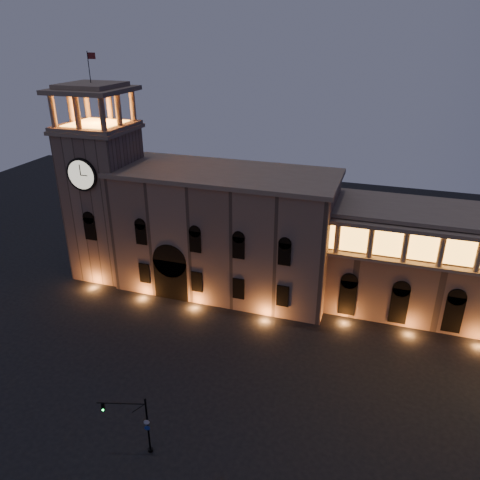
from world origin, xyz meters
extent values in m
plane|color=black|center=(0.00, 0.00, 0.00)|extent=(160.00, 160.00, 0.00)
cube|color=#795F4F|center=(-2.00, 22.00, 8.50)|extent=(30.00, 12.00, 17.00)
cube|color=#87715D|center=(-2.00, 22.00, 17.30)|extent=(30.80, 12.80, 0.60)
cube|color=black|center=(-8.00, 16.60, 3.00)|extent=(5.00, 1.40, 6.00)
cylinder|color=black|center=(-8.00, 16.60, 6.00)|extent=(5.00, 1.40, 5.00)
cube|color=#F99E31|center=(-8.00, 16.40, 2.80)|extent=(4.20, 0.20, 5.00)
cube|color=#795F4F|center=(-20.50, 21.00, 11.00)|extent=(9.00, 9.00, 22.00)
cube|color=#87715D|center=(-20.50, 21.00, 22.25)|extent=(9.80, 9.80, 0.50)
cylinder|color=black|center=(-20.50, 16.32, 17.00)|extent=(4.60, 0.35, 4.60)
cylinder|color=beige|center=(-20.50, 16.18, 17.00)|extent=(4.00, 0.12, 4.00)
cube|color=#87715D|center=(-20.50, 21.00, 22.75)|extent=(9.40, 9.40, 0.50)
cube|color=#F99E31|center=(-20.50, 21.00, 23.05)|extent=(6.80, 6.80, 0.15)
cylinder|color=#87715D|center=(-24.30, 17.20, 25.10)|extent=(0.76, 0.76, 4.20)
cylinder|color=#87715D|center=(-20.50, 17.20, 25.10)|extent=(0.76, 0.76, 4.20)
cylinder|color=#87715D|center=(-16.70, 17.20, 25.10)|extent=(0.76, 0.76, 4.20)
cylinder|color=#87715D|center=(-24.30, 24.80, 25.10)|extent=(0.76, 0.76, 4.20)
cylinder|color=#87715D|center=(-20.50, 24.80, 25.10)|extent=(0.76, 0.76, 4.20)
cylinder|color=#87715D|center=(-16.70, 24.80, 25.10)|extent=(0.76, 0.76, 4.20)
cylinder|color=#87715D|center=(-24.30, 21.00, 25.10)|extent=(0.76, 0.76, 4.20)
cylinder|color=#87715D|center=(-16.70, 21.00, 25.10)|extent=(0.76, 0.76, 4.20)
cube|color=#87715D|center=(-20.50, 21.00, 27.50)|extent=(9.80, 9.80, 0.60)
cube|color=#87715D|center=(-20.50, 21.00, 28.10)|extent=(7.50, 7.50, 0.60)
cylinder|color=black|center=(-20.50, 21.00, 30.40)|extent=(0.10, 0.10, 4.00)
plane|color=#5C1A1B|center=(-19.90, 21.00, 31.80)|extent=(1.20, 0.00, 1.20)
cylinder|color=#87715D|center=(14.00, 18.50, 11.50)|extent=(0.70, 0.70, 4.00)
cylinder|color=#87715D|center=(18.00, 18.50, 11.50)|extent=(0.70, 0.70, 4.00)
cylinder|color=#87715D|center=(22.00, 18.50, 11.50)|extent=(0.70, 0.70, 4.00)
cylinder|color=#87715D|center=(26.00, 18.50, 11.50)|extent=(0.70, 0.70, 4.00)
cylinder|color=#87715D|center=(30.00, 18.50, 11.50)|extent=(0.70, 0.70, 4.00)
cylinder|color=black|center=(1.61, -8.51, 2.98)|extent=(0.17, 0.17, 5.96)
cylinder|color=black|center=(1.61, -8.51, 0.13)|extent=(0.48, 0.48, 0.26)
sphere|color=black|center=(1.61, -8.51, 6.05)|extent=(0.24, 0.24, 0.24)
cylinder|color=black|center=(-0.44, -9.09, 5.53)|extent=(4.13, 1.25, 0.10)
cube|color=black|center=(-2.00, -9.53, 5.11)|extent=(0.31, 0.30, 0.72)
cylinder|color=#0CE53F|center=(-1.96, -9.66, 4.87)|extent=(0.17, 0.11, 0.15)
cylinder|color=silver|center=(1.60, -8.64, 3.58)|extent=(0.50, 0.17, 0.51)
cylinder|color=navy|center=(1.60, -8.64, 2.90)|extent=(0.50, 0.17, 0.51)
camera|label=1|loc=(18.90, -35.28, 34.99)|focal=35.00mm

